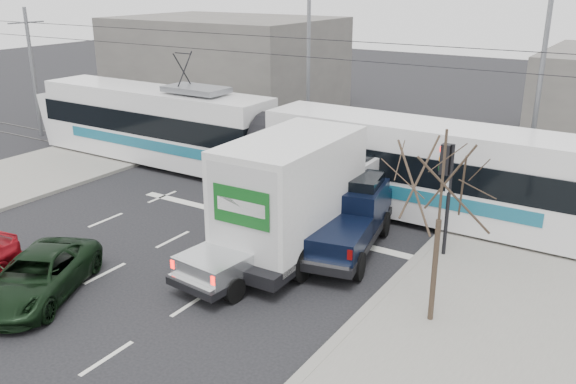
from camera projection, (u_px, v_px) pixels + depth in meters
The scene contains 13 objects.
ground at pixel (146, 288), 17.55m from camera, with size 120.00×120.00×0.00m, color black.
rails at pixel (317, 191), 25.53m from camera, with size 60.00×1.60×0.03m, color #33302D.
building_left at pixel (225, 63), 41.15m from camera, with size 14.00×10.00×6.00m, color slate.
bare_tree at pixel (442, 185), 14.47m from camera, with size 2.40×2.40×5.00m.
traffic_signal at pixel (446, 176), 18.58m from camera, with size 0.44×0.44×3.60m.
street_lamp_near at pixel (537, 70), 23.36m from camera, with size 2.38×0.25×9.00m.
street_lamp_far at pixel (305, 48), 30.73m from camera, with size 2.38×0.25×9.00m.
catenary at pixel (319, 99), 24.25m from camera, with size 60.00×0.20×7.00m.
tram at pixel (271, 143), 25.53m from camera, with size 26.05×2.88×5.31m.
silver_pickup at pixel (258, 240), 18.45m from camera, with size 2.32×5.38×1.90m.
box_truck at pixel (301, 193), 19.58m from camera, with size 2.79×7.79×3.87m.
navy_pickup at pixel (347, 215), 19.82m from camera, with size 3.02×5.76×2.31m.
green_car at pixel (37, 276), 16.88m from camera, with size 2.08×4.51×1.25m, color black.
Camera 1 is at (11.80, -11.05, 8.44)m, focal length 38.00 mm.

